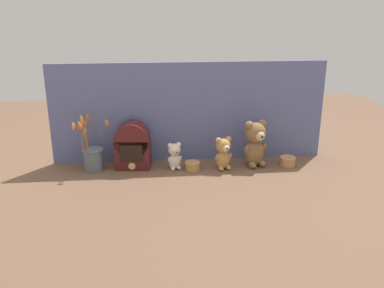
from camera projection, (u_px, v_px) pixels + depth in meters
name	position (u px, v px, depth m)	size (l,w,h in m)	color
ground_plane	(192.00, 169.00, 2.38)	(4.00, 4.00, 0.00)	brown
backdrop_wall	(190.00, 112.00, 2.44)	(1.65, 0.02, 0.60)	slate
teddy_bear_large	(255.00, 142.00, 2.39)	(0.16, 0.14, 0.28)	olive
teddy_bear_medium	(223.00, 153.00, 2.35)	(0.11, 0.10, 0.20)	tan
teddy_bear_small	(175.00, 155.00, 2.35)	(0.09, 0.08, 0.16)	beige
flower_vase	(92.00, 155.00, 2.34)	(0.21, 0.15, 0.33)	slate
vintage_radio	(133.00, 146.00, 2.37)	(0.21, 0.15, 0.28)	#4C1919
decorative_tin_tall	(288.00, 161.00, 2.42)	(0.09, 0.09, 0.06)	tan
decorative_tin_short	(193.00, 166.00, 2.36)	(0.09, 0.09, 0.05)	tan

